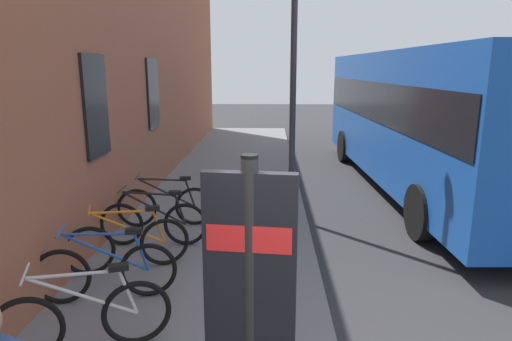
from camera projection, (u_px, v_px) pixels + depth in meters
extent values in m
plane|color=#2D2D30|center=(367.00, 240.00, 7.86)|extent=(60.00, 60.00, 0.00)
cube|color=slate|center=(224.00, 202.00, 9.87)|extent=(24.00, 3.50, 0.12)
cube|color=#9E563D|center=(136.00, 35.00, 10.08)|extent=(22.00, 0.60, 7.43)
cube|color=black|center=(95.00, 106.00, 6.96)|extent=(0.90, 0.06, 1.60)
cube|color=black|center=(153.00, 93.00, 10.37)|extent=(0.90, 0.06, 1.60)
torus|color=black|center=(26.00, 331.00, 4.33)|extent=(0.30, 0.70, 0.72)
torus|color=black|center=(137.00, 313.00, 4.66)|extent=(0.30, 0.70, 0.72)
cylinder|color=silver|center=(84.00, 296.00, 4.44)|extent=(0.38, 0.97, 0.58)
cylinder|color=silver|center=(74.00, 275.00, 4.36)|extent=(0.33, 0.81, 0.09)
cylinder|color=silver|center=(128.00, 292.00, 4.58)|extent=(0.10, 0.19, 0.51)
cube|color=black|center=(118.00, 267.00, 4.49)|extent=(0.16, 0.22, 0.06)
cylinder|color=silver|center=(25.00, 274.00, 4.21)|extent=(0.46, 0.19, 0.02)
torus|color=black|center=(61.00, 277.00, 5.46)|extent=(0.21, 0.72, 0.72)
torus|color=black|center=(149.00, 270.00, 5.64)|extent=(0.21, 0.72, 0.72)
cylinder|color=#1E4CA5|center=(106.00, 253.00, 5.49)|extent=(0.25, 1.00, 0.58)
cylinder|color=#1E4CA5|center=(98.00, 234.00, 5.42)|extent=(0.21, 0.84, 0.09)
cylinder|color=#1E4CA5|center=(141.00, 252.00, 5.57)|extent=(0.07, 0.19, 0.51)
cube|color=black|center=(134.00, 231.00, 5.49)|extent=(0.14, 0.22, 0.06)
cylinder|color=#1E4CA5|center=(61.00, 231.00, 5.33)|extent=(0.47, 0.12, 0.02)
torus|color=black|center=(89.00, 251.00, 6.23)|extent=(0.30, 0.70, 0.72)
torus|color=black|center=(165.00, 242.00, 6.54)|extent=(0.30, 0.70, 0.72)
cylinder|color=orange|center=(128.00, 228.00, 6.33)|extent=(0.38, 0.97, 0.58)
cylinder|color=orange|center=(122.00, 212.00, 6.25)|extent=(0.32, 0.81, 0.09)
cylinder|color=orange|center=(159.00, 227.00, 6.46)|extent=(0.10, 0.19, 0.51)
cube|color=black|center=(152.00, 208.00, 6.37)|extent=(0.16, 0.22, 0.06)
cylinder|color=orange|center=(89.00, 210.00, 6.11)|extent=(0.46, 0.18, 0.02)
torus|color=black|center=(122.00, 224.00, 7.28)|extent=(0.08, 0.72, 0.72)
torus|color=black|center=(186.00, 224.00, 7.28)|extent=(0.08, 0.72, 0.72)
cylinder|color=black|center=(154.00, 208.00, 7.22)|extent=(0.07, 1.02, 0.58)
cylinder|color=black|center=(149.00, 194.00, 7.16)|extent=(0.06, 0.85, 0.09)
cylinder|color=black|center=(180.00, 210.00, 7.22)|extent=(0.04, 0.19, 0.51)
cube|color=black|center=(175.00, 193.00, 7.16)|extent=(0.11, 0.20, 0.06)
cylinder|color=black|center=(122.00, 189.00, 7.14)|extent=(0.48, 0.04, 0.02)
torus|color=black|center=(137.00, 208.00, 8.13)|extent=(0.15, 0.72, 0.72)
torus|color=black|center=(195.00, 206.00, 8.23)|extent=(0.15, 0.72, 0.72)
cylinder|color=black|center=(167.00, 193.00, 8.12)|extent=(0.17, 1.01, 0.58)
cylinder|color=black|center=(162.00, 180.00, 8.05)|extent=(0.15, 0.85, 0.09)
cylinder|color=black|center=(190.00, 193.00, 8.17)|extent=(0.06, 0.19, 0.51)
cube|color=black|center=(185.00, 178.00, 8.09)|extent=(0.13, 0.21, 0.06)
cylinder|color=black|center=(138.00, 176.00, 8.00)|extent=(0.48, 0.09, 0.02)
cube|color=black|center=(250.00, 263.00, 2.60)|extent=(0.14, 0.56, 1.10)
cube|color=red|center=(250.00, 237.00, 2.57)|extent=(0.14, 0.50, 0.16)
cube|color=#1951B2|center=(423.00, 116.00, 10.79)|extent=(10.58, 2.88, 3.00)
cube|color=black|center=(424.00, 101.00, 10.71)|extent=(10.38, 2.91, 0.90)
cylinder|color=black|center=(420.00, 212.00, 7.82)|extent=(1.01, 0.29, 1.00)
cylinder|color=black|center=(418.00, 146.00, 14.38)|extent=(1.01, 0.29, 1.00)
cylinder|color=black|center=(344.00, 146.00, 14.36)|extent=(1.01, 0.29, 1.00)
cylinder|color=#333338|center=(293.00, 78.00, 8.39)|extent=(0.12, 0.12, 5.36)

